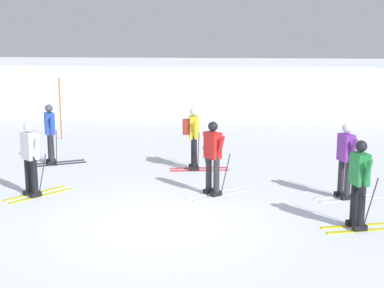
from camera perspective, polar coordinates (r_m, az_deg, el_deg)
ground_plane at (r=10.64m, az=-3.24°, el=-8.39°), size 120.00×120.00×0.00m
far_snow_ridge at (r=28.71m, az=2.53°, el=6.46°), size 80.00×8.99×2.23m
skier_green at (r=10.55m, az=17.27°, el=-3.86°), size 1.64×0.97×1.71m
skier_blue at (r=15.69m, az=-14.72°, el=1.19°), size 1.58×1.09×1.71m
skier_yellow at (r=14.53m, az=0.12°, el=0.93°), size 1.64×0.99×1.71m
skier_white at (r=12.65m, az=-16.69°, el=-1.33°), size 1.27×1.49×1.71m
skier_purple at (r=12.43m, az=15.93°, el=-1.51°), size 1.63×0.95×1.71m
skier_red at (r=12.21m, az=2.23°, el=-1.30°), size 1.44×1.34×1.71m
trail_marker_pole at (r=19.44m, az=-13.74°, el=3.63°), size 0.04×0.04×2.15m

